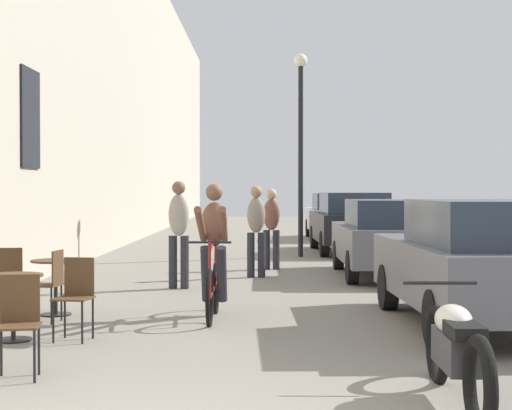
{
  "coord_description": "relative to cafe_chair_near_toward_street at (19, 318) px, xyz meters",
  "views": [
    {
      "loc": [
        0.79,
        -5.13,
        1.65
      ],
      "look_at": [
        0.61,
        17.57,
        1.2
      ],
      "focal_mm": 58.77,
      "sensor_mm": 36.0,
      "label": 1
    }
  ],
  "objects": [
    {
      "name": "cafe_table_mid",
      "position": [
        -0.57,
        1.76,
        0.0
      ],
      "size": [
        0.64,
        0.64,
        0.72
      ],
      "color": "black",
      "rests_on": "ground_plane"
    },
    {
      "name": "parked_motorcycle",
      "position": [
        3.62,
        -0.83,
        -0.11
      ],
      "size": [
        0.62,
        2.15,
        0.92
      ],
      "color": "black",
      "rests_on": "ground_plane"
    },
    {
      "name": "pedestrian_far",
      "position": [
        2.31,
        9.78,
        0.41
      ],
      "size": [
        0.38,
        0.3,
        1.65
      ],
      "color": "#26262D",
      "rests_on": "ground_plane"
    },
    {
      "name": "pedestrian_near",
      "position": [
        0.75,
        6.48,
        0.48
      ],
      "size": [
        0.37,
        0.29,
        1.77
      ],
      "color": "#26262D",
      "rests_on": "ground_plane"
    },
    {
      "name": "building_facade_left",
      "position": [
        -2.11,
        11.88,
        4.36
      ],
      "size": [
        0.54,
        68.0,
        9.76
      ],
      "color": "#B7AD99",
      "rests_on": "ground_plane"
    },
    {
      "name": "parked_car_nearest",
      "position": [
        4.69,
        2.62,
        0.27
      ],
      "size": [
        1.91,
        4.31,
        1.52
      ],
      "color": "#595960",
      "rests_on": "ground_plane"
    },
    {
      "name": "parked_car_fourth",
      "position": [
        4.53,
        20.01,
        0.26
      ],
      "size": [
        1.82,
        4.23,
        1.5
      ],
      "color": "#B7B7BC",
      "rests_on": "ground_plane"
    },
    {
      "name": "cafe_chair_mid_toward_street",
      "position": [
        0.09,
        1.83,
        0.0
      ],
      "size": [
        0.43,
        0.43,
        0.89
      ],
      "color": "black",
      "rests_on": "ground_plane"
    },
    {
      "name": "cafe_chair_far_toward_wall",
      "position": [
        -0.49,
        2.99,
        0.0
      ],
      "size": [
        0.43,
        0.43,
        0.89
      ],
      "color": "black",
      "rests_on": "ground_plane"
    },
    {
      "name": "cafe_chair_far_toward_street",
      "position": [
        -1.14,
        3.51,
        0.0
      ],
      "size": [
        0.43,
        0.43,
        0.89
      ],
      "color": "black",
      "rests_on": "ground_plane"
    },
    {
      "name": "cyclist_on_bicycle",
      "position": [
        1.5,
        3.4,
        0.29
      ],
      "size": [
        0.52,
        1.76,
        1.74
      ],
      "color": "black",
      "rests_on": "ground_plane"
    },
    {
      "name": "street_lamp",
      "position": [
        3.05,
        12.98,
        2.59
      ],
      "size": [
        0.32,
        0.32,
        4.9
      ],
      "color": "black",
      "rests_on": "ground_plane"
    },
    {
      "name": "parked_car_second",
      "position": [
        4.44,
        8.35,
        0.23
      ],
      "size": [
        1.73,
        4.07,
        1.45
      ],
      "color": "#595960",
      "rests_on": "ground_plane"
    },
    {
      "name": "parked_car_third",
      "position": [
        4.41,
        14.21,
        0.28
      ],
      "size": [
        1.92,
        4.39,
        1.55
      ],
      "color": "black",
      "rests_on": "ground_plane"
    },
    {
      "name": "pedestrian_mid",
      "position": [
        2.01,
        8.24,
        0.44
      ],
      "size": [
        0.37,
        0.28,
        1.7
      ],
      "color": "#26262D",
      "rests_on": "ground_plane"
    },
    {
      "name": "cafe_chair_near_toward_street",
      "position": [
        0.0,
        0.0,
        0.0
      ],
      "size": [
        0.43,
        0.43,
        0.89
      ],
      "color": "black",
      "rests_on": "ground_plane"
    },
    {
      "name": "cafe_table_far",
      "position": [
        -0.57,
        3.59,
        0.0
      ],
      "size": [
        0.64,
        0.64,
        0.72
      ],
      "color": "black",
      "rests_on": "ground_plane"
    }
  ]
}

